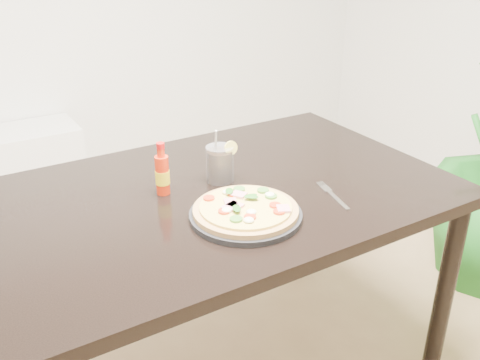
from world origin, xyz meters
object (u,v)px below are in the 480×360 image
pizza (246,209)px  hot_sauce_bottle (162,174)px  cola_cup (220,165)px  plate (246,215)px  dining_table (220,213)px  fork (332,194)px

pizza → hot_sauce_bottle: (-0.13, 0.25, 0.04)m
cola_cup → pizza: bearing=-103.2°
pizza → cola_cup: (0.06, 0.24, 0.03)m
plate → pizza: (0.00, 0.00, 0.02)m
dining_table → pizza: (-0.02, -0.19, 0.11)m
plate → pizza: size_ratio=1.07×
hot_sauce_bottle → fork: 0.51m
hot_sauce_bottle → cola_cup: bearing=-2.8°
cola_cup → fork: (0.23, -0.26, -0.05)m
dining_table → pizza: 0.22m
dining_table → cola_cup: bearing=58.8°
dining_table → plate: plate is taller
pizza → plate: bearing=-116.0°
cola_cup → dining_table: bearing=-121.2°
hot_sauce_bottle → fork: bearing=-32.8°
plate → cola_cup: 0.26m
plate → pizza: bearing=64.0°
pizza → cola_cup: cola_cup is taller
dining_table → fork: (0.27, -0.21, 0.09)m
hot_sauce_bottle → pizza: bearing=-62.4°
dining_table → fork: size_ratio=7.49×
dining_table → pizza: bearing=-97.3°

